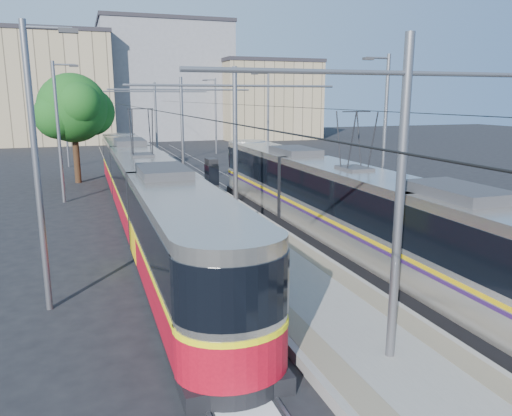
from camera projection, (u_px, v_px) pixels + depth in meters
name	position (u px, v px, depth m)	size (l,w,h in m)	color
ground	(313.00, 301.00, 15.09)	(160.00, 160.00, 0.00)	black
platform	(194.00, 195.00, 30.73)	(4.00, 50.00, 0.30)	gray
tactile_strip_left	(170.00, 194.00, 30.23)	(0.70, 50.00, 0.01)	gray
tactile_strip_right	(216.00, 191.00, 31.16)	(0.70, 50.00, 0.01)	gray
rails	(194.00, 197.00, 30.76)	(8.71, 70.00, 0.03)	gray
track_arrow	(225.00, 372.00, 11.17)	(1.20, 5.00, 0.01)	silver
tram_left	(144.00, 189.00, 24.04)	(2.43, 31.75, 5.50)	black
tram_right	(353.00, 206.00, 19.57)	(2.43, 28.49, 5.50)	black
catenary	(202.00, 125.00, 27.15)	(9.20, 70.00, 7.00)	slate
street_lamps	(179.00, 125.00, 33.54)	(15.18, 38.22, 8.00)	slate
shelter	(212.00, 176.00, 29.53)	(0.65, 1.02, 2.20)	black
tree	(78.00, 109.00, 35.15)	(5.29, 4.89, 7.68)	#382314
building_left	(48.00, 88.00, 65.63)	(16.32, 12.24, 14.35)	tan
building_centre	(165.00, 81.00, 74.19)	(18.36, 14.28, 16.72)	gray
building_right	(267.00, 100.00, 73.73)	(14.28, 10.20, 11.33)	tan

